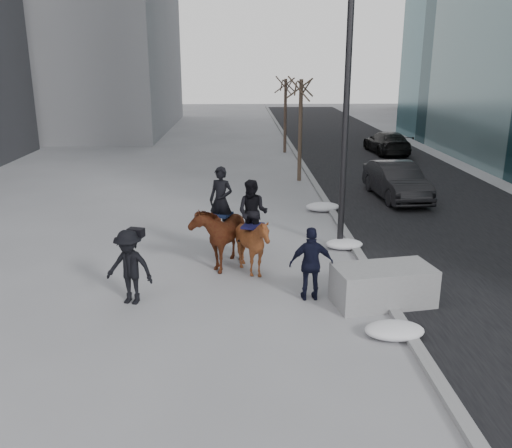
{
  "coord_description": "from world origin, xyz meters",
  "views": [
    {
      "loc": [
        -0.41,
        -11.59,
        5.37
      ],
      "look_at": [
        0.0,
        1.2,
        1.5
      ],
      "focal_mm": 38.0,
      "sensor_mm": 36.0,
      "label": 1
    }
  ],
  "objects_px": {
    "mounted_left": "(221,229)",
    "planter": "(383,285)",
    "mounted_right": "(253,238)",
    "car_near": "(397,181)"
  },
  "relations": [
    {
      "from": "mounted_left",
      "to": "planter",
      "type": "bearing_deg",
      "value": -35.34
    },
    {
      "from": "car_near",
      "to": "planter",
      "type": "bearing_deg",
      "value": -111.18
    },
    {
      "from": "car_near",
      "to": "mounted_left",
      "type": "xyz_separation_m",
      "value": [
        -6.83,
        -7.15,
        0.27
      ]
    },
    {
      "from": "mounted_left",
      "to": "mounted_right",
      "type": "height_order",
      "value": "mounted_left"
    },
    {
      "from": "planter",
      "to": "mounted_right",
      "type": "relative_size",
      "value": 0.9
    },
    {
      "from": "mounted_right",
      "to": "planter",
      "type": "bearing_deg",
      "value": -33.29
    },
    {
      "from": "mounted_left",
      "to": "mounted_right",
      "type": "distance_m",
      "value": 1.12
    },
    {
      "from": "planter",
      "to": "mounted_left",
      "type": "relative_size",
      "value": 0.83
    },
    {
      "from": "planter",
      "to": "mounted_right",
      "type": "height_order",
      "value": "mounted_right"
    },
    {
      "from": "planter",
      "to": "car_near",
      "type": "bearing_deg",
      "value": 72.62
    }
  ]
}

